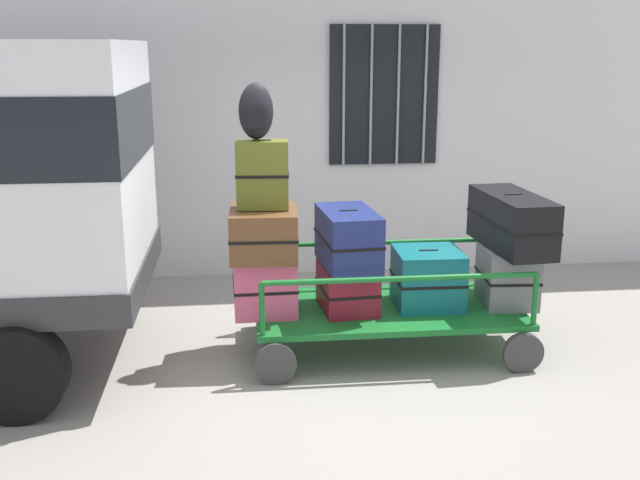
# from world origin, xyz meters

# --- Properties ---
(ground_plane) EXTENTS (40.00, 40.00, 0.00)m
(ground_plane) POSITION_xyz_m (0.00, 0.00, 0.00)
(ground_plane) COLOR gray
(building_wall) EXTENTS (12.00, 0.38, 5.00)m
(building_wall) POSITION_xyz_m (0.00, 2.65, 2.50)
(building_wall) COLOR silver
(building_wall) RESTS_ON ground
(luggage_cart) EXTENTS (2.30, 1.27, 0.38)m
(luggage_cart) POSITION_xyz_m (0.31, 0.23, 0.32)
(luggage_cart) COLOR #146023
(luggage_cart) RESTS_ON ground
(cart_railing) EXTENTS (2.20, 1.13, 0.44)m
(cart_railing) POSITION_xyz_m (0.31, 0.23, 0.74)
(cart_railing) COLOR #146023
(cart_railing) RESTS_ON luggage_cart
(suitcase_left_bottom) EXTENTS (0.53, 0.58, 0.48)m
(suitcase_left_bottom) POSITION_xyz_m (-0.72, 0.24, 0.62)
(suitcase_left_bottom) COLOR #CC4C72
(suitcase_left_bottom) RESTS_ON luggage_cart
(suitcase_left_middle) EXTENTS (0.57, 0.66, 0.40)m
(suitcase_left_middle) POSITION_xyz_m (-0.72, 0.21, 1.06)
(suitcase_left_middle) COLOR brown
(suitcase_left_middle) RESTS_ON suitcase_left_bottom
(suitcase_left_top) EXTENTS (0.44, 0.28, 0.55)m
(suitcase_left_top) POSITION_xyz_m (-0.72, 0.23, 1.53)
(suitcase_left_top) COLOR #4C5119
(suitcase_left_top) RESTS_ON suitcase_left_middle
(suitcase_midleft_bottom) EXTENTS (0.49, 0.62, 0.39)m
(suitcase_midleft_bottom) POSITION_xyz_m (-0.03, 0.21, 0.57)
(suitcase_midleft_bottom) COLOR maroon
(suitcase_midleft_bottom) RESTS_ON luggage_cart
(suitcase_midleft_middle) EXTENTS (0.49, 0.80, 0.47)m
(suitcase_midleft_middle) POSITION_xyz_m (-0.03, 0.20, 1.00)
(suitcase_midleft_middle) COLOR navy
(suitcase_midleft_middle) RESTS_ON suitcase_midleft_bottom
(suitcase_center_bottom) EXTENTS (0.57, 0.57, 0.49)m
(suitcase_center_bottom) POSITION_xyz_m (0.66, 0.23, 0.62)
(suitcase_center_bottom) COLOR #0F5960
(suitcase_center_bottom) RESTS_ON luggage_cart
(suitcase_midright_bottom) EXTENTS (0.48, 0.59, 0.50)m
(suitcase_midright_bottom) POSITION_xyz_m (1.35, 0.21, 0.62)
(suitcase_midright_bottom) COLOR slate
(suitcase_midright_bottom) RESTS_ON luggage_cart
(suitcase_midright_middle) EXTENTS (0.46, 1.05, 0.46)m
(suitcase_midright_middle) POSITION_xyz_m (1.35, 0.20, 1.11)
(suitcase_midright_middle) COLOR black
(suitcase_midright_middle) RESTS_ON suitcase_midright_bottom
(backpack) EXTENTS (0.27, 0.22, 0.44)m
(backpack) POSITION_xyz_m (-0.76, 0.24, 2.03)
(backpack) COLOR black
(backpack) RESTS_ON suitcase_left_top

